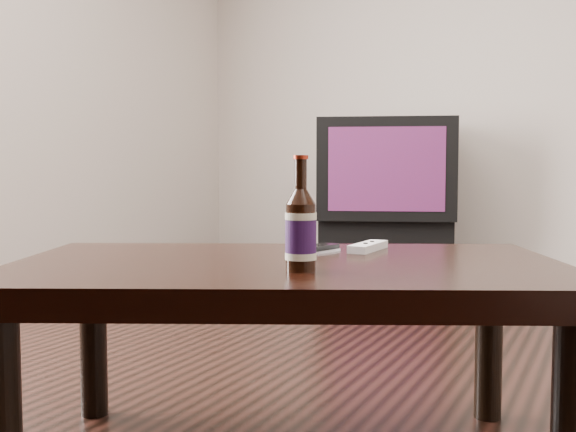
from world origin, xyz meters
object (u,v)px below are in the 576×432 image
at_px(tv, 385,169).
at_px(coffee_table, 287,288).
at_px(tv_stand, 385,244).
at_px(beer_bottle, 301,230).
at_px(remote, 368,247).
at_px(phone, 320,249).

xyz_separation_m(tv, coffee_table, (0.74, -3.01, -0.28)).
xyz_separation_m(tv_stand, tv, (0.00, -0.00, 0.51)).
distance_m(tv_stand, beer_bottle, 3.26).
relative_size(tv, remote, 5.78).
distance_m(coffee_table, phone, 0.21).
relative_size(tv, beer_bottle, 4.25).
xyz_separation_m(beer_bottle, phone, (-0.09, 0.31, -0.08)).
height_order(beer_bottle, remote, beer_bottle).
height_order(tv_stand, remote, remote).
height_order(tv_stand, tv, tv).
relative_size(coffee_table, beer_bottle, 6.03).
height_order(tv, beer_bottle, tv).
bearing_deg(tv_stand, tv, -90.00).
bearing_deg(tv_stand, remote, -92.06).
relative_size(tv_stand, beer_bottle, 3.63).
bearing_deg(beer_bottle, tv, 104.80).
xyz_separation_m(tv, remote, (0.84, -2.73, -0.20)).
xyz_separation_m(coffee_table, phone, (-0.00, 0.19, 0.07)).
bearing_deg(tv, remote, -92.06).
distance_m(coffee_table, remote, 0.30).
distance_m(tv, phone, 2.92).
height_order(coffee_table, beer_bottle, beer_bottle).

